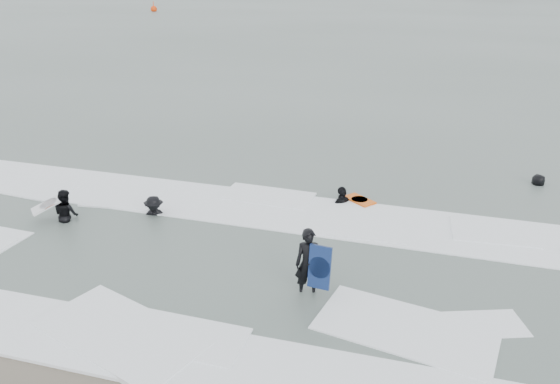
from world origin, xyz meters
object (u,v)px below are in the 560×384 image
(surfer_wading, at_px, (68,221))
(buoy, at_px, (154,9))
(surfer_right_near, at_px, (342,203))
(surfer_centre, at_px, (308,295))
(surfer_right_far, at_px, (537,186))
(surfer_breaker, at_px, (155,217))

(surfer_wading, relative_size, buoy, 0.91)
(surfer_right_near, relative_size, buoy, 1.03)
(surfer_centre, distance_m, surfer_right_near, 5.16)
(surfer_centre, relative_size, surfer_wading, 1.07)
(surfer_centre, distance_m, surfer_right_far, 10.13)
(surfer_wading, bearing_deg, buoy, -42.38)
(surfer_breaker, bearing_deg, surfer_right_far, 6.37)
(surfer_right_near, distance_m, buoy, 78.50)
(surfer_wading, distance_m, surfer_right_near, 8.00)
(surfer_right_near, bearing_deg, surfer_wading, -26.48)
(surfer_centre, xyz_separation_m, surfer_right_far, (5.64, 8.42, 0.00))
(surfer_centre, relative_size, surfer_breaker, 1.08)
(surfer_wading, height_order, surfer_breaker, surfer_wading)
(surfer_breaker, height_order, buoy, buoy)
(surfer_right_far, bearing_deg, surfer_right_near, 2.83)
(surfer_wading, distance_m, surfer_breaker, 2.42)
(surfer_right_far, distance_m, buoy, 79.25)
(surfer_breaker, distance_m, surfer_right_near, 5.58)
(surfer_breaker, distance_m, buoy, 78.10)
(surfer_wading, distance_m, buoy, 77.90)
(surfer_wading, height_order, surfer_right_near, surfer_right_near)
(surfer_wading, relative_size, surfer_right_near, 0.89)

